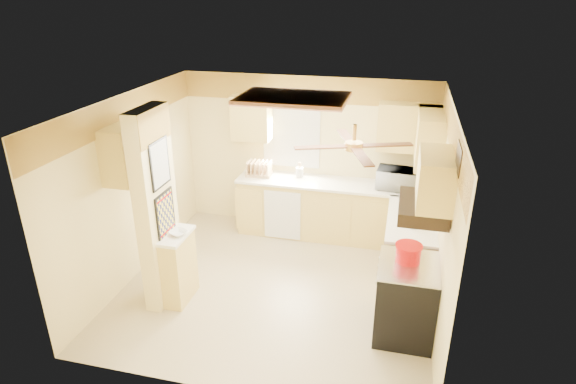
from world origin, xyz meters
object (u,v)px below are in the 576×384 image
(microwave, at_px, (396,179))
(kettle, at_px, (415,220))
(stove, at_px, (405,299))
(dutch_oven, at_px, (408,253))
(bowl, at_px, (178,233))

(microwave, relative_size, kettle, 2.54)
(stove, distance_m, dutch_oven, 0.56)
(stove, distance_m, bowl, 2.81)
(microwave, xyz_separation_m, kettle, (0.27, -1.24, -0.05))
(microwave, distance_m, kettle, 1.27)
(stove, xyz_separation_m, kettle, (0.04, 0.88, 0.58))
(stove, xyz_separation_m, microwave, (-0.23, 2.12, 0.64))
(stove, distance_m, microwave, 2.23)
(microwave, xyz_separation_m, dutch_oven, (0.21, -2.04, -0.08))
(microwave, height_order, kettle, microwave)
(kettle, bearing_deg, microwave, 102.40)
(stove, relative_size, kettle, 4.11)
(stove, height_order, kettle, kettle)
(dutch_oven, bearing_deg, microwave, 95.89)
(kettle, bearing_deg, dutch_oven, -94.56)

